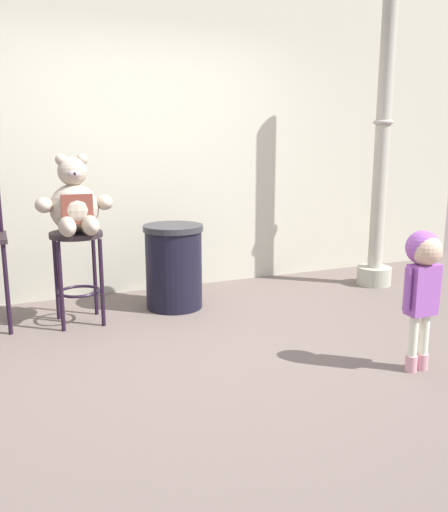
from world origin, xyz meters
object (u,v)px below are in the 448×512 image
Objects in this scene: bar_stool_with_teddy at (77,258)px; teddy_bear at (75,205)px; lamppost at (380,176)px; child_walking at (423,270)px; trash_bin at (174,266)px.

teddy_bear reaches higher than bar_stool_with_teddy.
teddy_bear is 0.22× the size of lamppost.
trash_bin is at bearing -71.20° from child_walking.
child_walking is 0.33× the size of lamppost.
child_walking is 1.24× the size of trash_bin.
trash_bin is (0.82, 0.12, -0.59)m from teddy_bear.
trash_bin is at bearing 6.34° from bar_stool_with_teddy.
bar_stool_with_teddy reaches higher than trash_bin.
teddy_bear is (-0.00, -0.03, 0.42)m from bar_stool_with_teddy.
child_walking reaches higher than bar_stool_with_teddy.
child_walking is (1.84, -1.77, 0.12)m from bar_stool_with_teddy.
child_walking is 2.14m from trash_bin.
lamppost is (2.92, 0.05, 0.13)m from teddy_bear.
child_walking reaches higher than trash_bin.
teddy_bear reaches higher than trash_bin.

